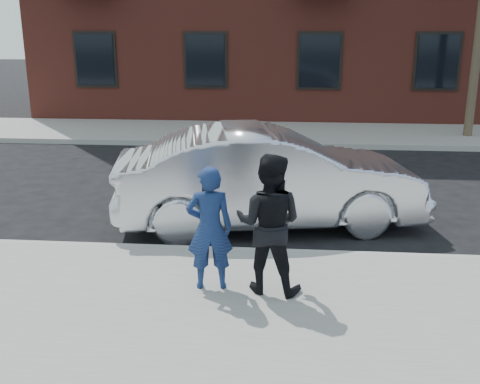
{
  "coord_description": "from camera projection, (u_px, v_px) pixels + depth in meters",
  "views": [
    {
      "loc": [
        -0.87,
        -6.16,
        3.34
      ],
      "look_at": [
        -1.44,
        0.4,
        1.37
      ],
      "focal_mm": 42.0,
      "sensor_mm": 36.0,
      "label": 1
    }
  ],
  "objects": [
    {
      "name": "ground",
      "position": [
        356.0,
        313.0,
        6.77
      ],
      "size": [
        100.0,
        100.0,
        0.0
      ],
      "primitive_type": "plane",
      "color": "black",
      "rests_on": "ground"
    },
    {
      "name": "man_peacoat",
      "position": [
        269.0,
        224.0,
        6.81
      ],
      "size": [
        0.96,
        0.81,
        1.74
      ],
      "rotation": [
        0.0,
        0.0,
        2.95
      ],
      "color": "black",
      "rests_on": "near_sidewalk"
    },
    {
      "name": "near_sidewalk",
      "position": [
        359.0,
        318.0,
        6.51
      ],
      "size": [
        50.0,
        3.5,
        0.15
      ],
      "primitive_type": "cube",
      "color": "gray",
      "rests_on": "ground"
    },
    {
      "name": "silver_sedan",
      "position": [
        269.0,
        178.0,
        9.52
      ],
      "size": [
        5.41,
        2.74,
        1.7
      ],
      "primitive_type": "imported",
      "rotation": [
        0.0,
        0.0,
        1.76
      ],
      "color": "silver",
      "rests_on": "ground"
    },
    {
      "name": "man_hoodie",
      "position": [
        210.0,
        228.0,
        6.9
      ],
      "size": [
        0.63,
        0.51,
        1.57
      ],
      "rotation": [
        0.0,
        0.0,
        3.3
      ],
      "color": "navy",
      "rests_on": "near_sidewalk"
    },
    {
      "name": "far_sidewalk",
      "position": [
        316.0,
        134.0,
        17.49
      ],
      "size": [
        50.0,
        3.5,
        0.15
      ],
      "primitive_type": "cube",
      "color": "gray",
      "rests_on": "ground"
    },
    {
      "name": "far_curb",
      "position": [
        319.0,
        146.0,
        15.77
      ],
      "size": [
        50.0,
        0.1,
        0.15
      ],
      "primitive_type": "cube",
      "color": "#999691",
      "rests_on": "ground"
    },
    {
      "name": "near_curb",
      "position": [
        345.0,
        257.0,
        8.23
      ],
      "size": [
        50.0,
        0.1,
        0.15
      ],
      "primitive_type": "cube",
      "color": "#999691",
      "rests_on": "ground"
    }
  ]
}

